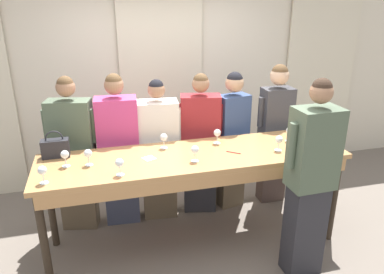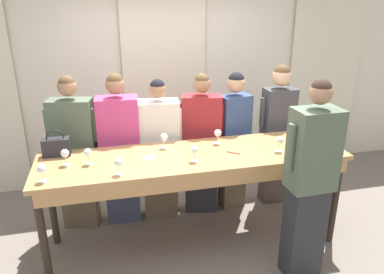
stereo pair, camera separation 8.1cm
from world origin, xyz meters
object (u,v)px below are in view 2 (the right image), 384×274
object	(u,v)px
wine_glass_near_host	(194,150)
guest_cream_sweater	(159,151)
wine_bottle	(299,145)
wine_glass_back_left	(42,169)
handbag	(56,146)
wine_glass_back_right	(65,154)
host_pouring	(310,183)
wine_glass_front_left	(280,141)
wine_glass_by_handbag	(118,163)
wine_glass_front_right	(291,132)
tasting_bar	(195,165)
guest_olive_jacket	(75,154)
wine_glass_front_mid	(308,137)
wine_glass_center_mid	(304,125)
guest_beige_cap	(277,132)
wine_glass_center_right	(88,153)
guest_navy_coat	(234,138)
guest_pink_top	(120,150)
wine_glass_by_bottle	(164,138)
guest_striped_shirt	(201,144)
wine_glass_center_left	(218,133)
wine_glass_back_mid	(320,134)

from	to	relation	value
wine_glass_near_host	guest_cream_sweater	bearing A→B (deg)	105.55
wine_bottle	wine_glass_back_left	bearing A→B (deg)	179.54
handbag	guest_cream_sweater	world-z (taller)	guest_cream_sweater
wine_glass_back_right	host_pouring	bearing A→B (deg)	-19.36
wine_glass_front_left	wine_glass_back_left	xyz separation A→B (m)	(-2.17, -0.13, 0.00)
wine_bottle	wine_glass_back_right	world-z (taller)	wine_bottle
wine_glass_by_handbag	guest_cream_sweater	xyz separation A→B (m)	(0.48, 0.87, -0.30)
wine_glass_front_right	guest_cream_sweater	xyz separation A→B (m)	(-1.30, 0.53, -0.30)
tasting_bar	guest_olive_jacket	distance (m)	1.31
wine_glass_front_mid	wine_glass_center_mid	size ratio (longest dim) A/B	1.00
wine_glass_front_left	guest_beige_cap	bearing A→B (deg)	65.07
wine_bottle	guest_olive_jacket	size ratio (longest dim) A/B	0.18
wine_glass_center_right	wine_glass_back_right	distance (m)	0.20
wine_glass_front_mid	guest_navy_coat	size ratio (longest dim) A/B	0.09
guest_pink_top	host_pouring	world-z (taller)	host_pouring
wine_glass_front_mid	guest_beige_cap	xyz separation A→B (m)	(0.02, 0.71, -0.20)
wine_bottle	wine_glass_center_right	distance (m)	1.95
tasting_bar	wine_glass_by_handbag	size ratio (longest dim) A/B	19.30
wine_glass_by_bottle	guest_striped_shirt	xyz separation A→B (m)	(0.49, 0.38, -0.27)
wine_glass_center_mid	wine_glass_near_host	distance (m)	1.39
tasting_bar	wine_glass_front_right	size ratio (longest dim) A/B	19.30
wine_glass_back_right	wine_glass_near_host	bearing A→B (deg)	-9.46
wine_glass_center_left	wine_glass_back_left	distance (m)	1.71
tasting_bar	guest_pink_top	xyz separation A→B (m)	(-0.68, 0.64, -0.04)
wine_glass_center_left	tasting_bar	bearing A→B (deg)	-141.22
wine_glass_front_left	guest_pink_top	world-z (taller)	guest_pink_top
handbag	guest_pink_top	world-z (taller)	guest_pink_top
wine_glass_center_left	wine_glass_near_host	size ratio (longest dim) A/B	1.00
wine_glass_back_right	wine_glass_back_left	bearing A→B (deg)	-119.08
wine_glass_front_right	wine_glass_back_left	distance (m)	2.42
wine_bottle	wine_glass_center_mid	xyz separation A→B (m)	(0.34, 0.50, -0.00)
wine_glass_front_left	wine_glass_center_right	world-z (taller)	same
wine_glass_center_left	wine_glass_center_mid	bearing A→B (deg)	1.14
wine_glass_center_mid	guest_cream_sweater	world-z (taller)	guest_cream_sweater
guest_olive_jacket	wine_glass_center_mid	bearing A→B (deg)	-8.71
wine_glass_back_right	guest_navy_coat	world-z (taller)	guest_navy_coat
wine_glass_center_left	wine_glass_center_right	distance (m)	1.30
wine_glass_back_mid	wine_glass_back_right	xyz separation A→B (m)	(-2.50, 0.08, -0.00)
wine_bottle	wine_glass_back_right	bearing A→B (deg)	171.83
wine_bottle	wine_glass_front_right	size ratio (longest dim) A/B	2.00
wine_glass_back_mid	guest_beige_cap	distance (m)	0.70
wine_glass_center_left	handbag	bearing A→B (deg)	177.52
tasting_bar	guest_striped_shirt	size ratio (longest dim) A/B	1.78
host_pouring	handbag	bearing A→B (deg)	155.72
wine_glass_by_bottle	wine_glass_by_handbag	distance (m)	0.69
wine_glass_center_mid	guest_navy_coat	distance (m)	0.80
wine_bottle	host_pouring	xyz separation A→B (m)	(-0.10, -0.41, -0.17)
wine_glass_center_left	wine_glass_by_bottle	size ratio (longest dim) A/B	1.00
handbag	guest_pink_top	distance (m)	0.72
wine_glass_center_left	guest_striped_shirt	xyz separation A→B (m)	(-0.07, 0.39, -0.27)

